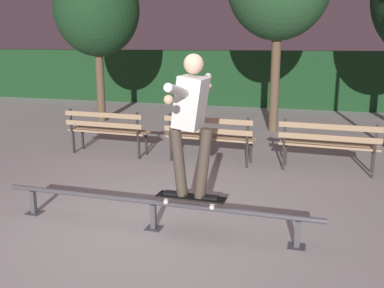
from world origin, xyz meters
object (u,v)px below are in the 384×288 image
object	(u,v)px
grind_rail	(153,207)
park_bench_right_center	(329,141)
tree_far_left	(97,9)
park_bench_left_center	(209,134)
park_bench_leftmost	(107,128)
skateboarder	(191,114)
skateboard	(191,198)

from	to	relation	value
grind_rail	park_bench_right_center	xyz separation A→B (m)	(1.94, 2.91, 0.26)
tree_far_left	park_bench_left_center	bearing A→B (deg)	-40.17
grind_rail	park_bench_left_center	xyz separation A→B (m)	(-0.08, 2.91, 0.26)
grind_rail	tree_far_left	xyz separation A→B (m)	(-3.99, 6.21, 2.68)
park_bench_leftmost	park_bench_right_center	bearing A→B (deg)	0.00
park_bench_right_center	tree_far_left	bearing A→B (deg)	150.91
grind_rail	park_bench_leftmost	size ratio (longest dim) A/B	2.36
skateboarder	park_bench_left_center	distance (m)	3.08
skateboarder	tree_far_left	size ratio (longest dim) A/B	0.37
park_bench_left_center	park_bench_right_center	distance (m)	2.02
skateboarder	park_bench_left_center	size ratio (longest dim) A/B	0.97
park_bench_leftmost	tree_far_left	world-z (taller)	tree_far_left
skateboard	tree_far_left	world-z (taller)	tree_far_left
park_bench_leftmost	park_bench_left_center	size ratio (longest dim) A/B	1.00
skateboard	tree_far_left	distance (m)	8.04
park_bench_leftmost	tree_far_left	bearing A→B (deg)	119.79
grind_rail	park_bench_left_center	distance (m)	2.92
skateboard	park_bench_leftmost	size ratio (longest dim) A/B	0.49
grind_rail	skateboarder	size ratio (longest dim) A/B	2.45
park_bench_right_center	skateboarder	bearing A→B (deg)	-116.94
grind_rail	skateboarder	world-z (taller)	skateboarder
park_bench_leftmost	park_bench_left_center	distance (m)	2.02
grind_rail	tree_far_left	size ratio (longest dim) A/B	0.91
skateboard	park_bench_right_center	distance (m)	3.27
park_bench_leftmost	skateboarder	bearing A→B (deg)	-48.69
grind_rail	park_bench_right_center	distance (m)	3.51
park_bench_left_center	skateboarder	bearing A→B (deg)	-79.50
grind_rail	park_bench_right_center	bearing A→B (deg)	56.38
grind_rail	skateboard	distance (m)	0.48
skateboarder	park_bench_leftmost	xyz separation A→B (m)	(-2.56, 2.91, -0.83)
skateboarder	park_bench_right_center	bearing A→B (deg)	63.06
skateboard	tree_far_left	size ratio (longest dim) A/B	0.19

